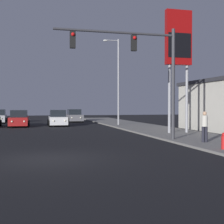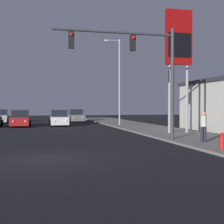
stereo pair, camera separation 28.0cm
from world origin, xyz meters
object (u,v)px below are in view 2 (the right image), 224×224
object	(u,v)px
car_grey	(76,116)
street_lamp	(118,77)
traffic_light_mast	(140,60)
fire_hydrant	(222,141)
pedestrian_on_sidewalk	(204,125)
car_red	(20,119)
car_silver	(0,117)
gas_station_sign	(179,44)
car_white	(59,119)

from	to	relation	value
car_grey	street_lamp	distance (m)	10.96
car_grey	street_lamp	size ratio (longest dim) A/B	0.48
traffic_light_mast	fire_hydrant	distance (m)	6.65
pedestrian_on_sidewalk	street_lamp	bearing A→B (deg)	91.44
car_grey	car_red	world-z (taller)	same
traffic_light_mast	car_grey	bearing A→B (deg)	91.85
car_red	car_silver	bearing A→B (deg)	-69.43
car_grey	gas_station_sign	size ratio (longest dim) A/B	0.48
car_silver	pedestrian_on_sidewalk	bearing A→B (deg)	115.90
car_white	pedestrian_on_sidewalk	xyz separation A→B (m)	(6.49, -18.25, 0.27)
car_grey	traffic_light_mast	distance (m)	24.57
car_grey	car_white	xyz separation A→B (m)	(-2.74, -7.85, 0.00)
car_silver	gas_station_sign	distance (m)	25.17
car_grey	fire_hydrant	bearing A→B (deg)	94.58
car_silver	street_lamp	distance (m)	16.25
car_red	car_silver	size ratio (longest dim) A/B	1.00
car_grey	fire_hydrant	world-z (taller)	car_grey
car_grey	street_lamp	xyz separation A→B (m)	(3.34, -9.48, 4.36)
car_silver	pedestrian_on_sidewalk	xyz separation A→B (m)	(13.21, -25.65, 0.27)
car_white	traffic_light_mast	distance (m)	17.21
car_grey	car_silver	size ratio (longest dim) A/B	1.00
street_lamp	fire_hydrant	distance (m)	19.86
car_silver	fire_hydrant	xyz separation A→B (m)	(12.59, -28.34, -0.27)
car_grey	pedestrian_on_sidewalk	xyz separation A→B (m)	(3.76, -26.11, 0.27)
gas_station_sign	car_red	bearing A→B (deg)	135.00
car_red	gas_station_sign	xyz separation A→B (m)	(11.78, -11.78, 5.86)
fire_hydrant	car_white	bearing A→B (deg)	105.67
street_lamp	car_grey	bearing A→B (deg)	109.39
fire_hydrant	street_lamp	bearing A→B (deg)	89.41
street_lamp	traffic_light_mast	bearing A→B (deg)	-99.83
car_grey	fire_hydrant	distance (m)	28.97
car_white	fire_hydrant	bearing A→B (deg)	106.53
car_grey	car_white	bearing A→B (deg)	69.15
car_red	pedestrian_on_sidewalk	distance (m)	20.60
traffic_light_mast	street_lamp	size ratio (longest dim) A/B	0.79
car_white	gas_station_sign	world-z (taller)	gas_station_sign
gas_station_sign	fire_hydrant	bearing A→B (deg)	-102.95
traffic_light_mast	car_white	bearing A→B (deg)	102.13
street_lamp	fire_hydrant	world-z (taller)	street_lamp
fire_hydrant	pedestrian_on_sidewalk	world-z (taller)	pedestrian_on_sidewalk
car_silver	fire_hydrant	distance (m)	31.01
car_grey	car_silver	world-z (taller)	same
car_grey	car_silver	distance (m)	9.47
gas_station_sign	fire_hydrant	world-z (taller)	gas_station_sign
car_white	street_lamp	distance (m)	7.65
traffic_light_mast	car_red	bearing A→B (deg)	115.03
car_red	traffic_light_mast	bearing A→B (deg)	115.96
car_silver	street_lamp	world-z (taller)	street_lamp
fire_hydrant	traffic_light_mast	bearing A→B (deg)	117.30
gas_station_sign	street_lamp	bearing A→B (deg)	99.60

